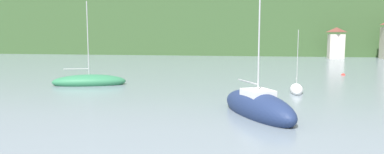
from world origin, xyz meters
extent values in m
cube|color=#38562D|center=(0.00, 134.70, 8.10)|extent=(352.00, 65.11, 16.20)
ellipsoid|color=#38562D|center=(45.41, 150.98, 5.67)|extent=(246.40, 45.58, 31.89)
cube|color=beige|center=(24.39, 95.78, 2.87)|extent=(3.33, 3.27, 5.75)
pyramid|color=brown|center=(24.39, 95.78, 6.81)|extent=(3.50, 3.43, 1.14)
ellipsoid|color=#2D754C|center=(-12.56, 43.11, 0.36)|extent=(8.28, 5.02, 1.58)
cylinder|color=#B7B7BC|center=(-12.56, 43.11, 4.90)|extent=(0.09, 0.09, 8.23)
cylinder|color=#ADADB2|center=(-13.81, 42.69, 1.78)|extent=(2.51, 0.92, 0.08)
ellipsoid|color=navy|center=(5.38, 31.34, 0.50)|extent=(6.21, 8.48, 2.23)
cylinder|color=#B7B7BC|center=(5.38, 31.34, 5.13)|extent=(0.10, 0.10, 8.03)
cylinder|color=#ADADB2|center=(4.68, 32.62, 2.08)|extent=(1.47, 2.60, 0.09)
cube|color=silver|center=(5.38, 31.34, 1.43)|extent=(2.48, 2.59, 0.62)
ellipsoid|color=white|center=(9.15, 41.84, 0.24)|extent=(1.54, 4.29, 1.08)
cylinder|color=#B7B7BC|center=(9.15, 41.84, 3.22)|extent=(0.05, 0.05, 5.36)
cylinder|color=#ADADB2|center=(9.22, 42.69, 1.18)|extent=(0.19, 1.69, 0.05)
sphere|color=red|center=(17.20, 57.99, 0.00)|extent=(0.52, 0.52, 0.52)
camera|label=1|loc=(5.00, 7.63, 5.31)|focal=32.83mm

